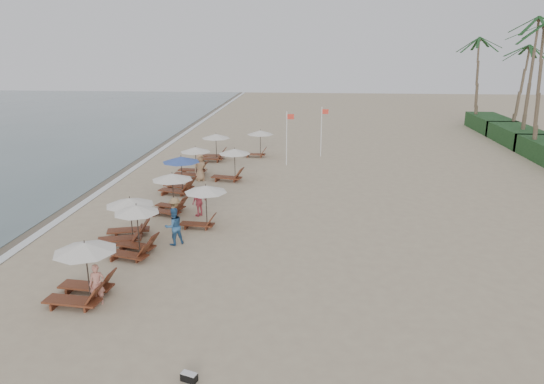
# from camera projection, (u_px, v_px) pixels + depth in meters

# --- Properties ---
(ground) EXTENTS (160.00, 160.00, 0.00)m
(ground) POSITION_uv_depth(u_px,v_px,m) (251.00, 270.00, 20.95)
(ground) COLOR tan
(ground) RESTS_ON ground
(wet_sand_band) EXTENTS (3.20, 140.00, 0.01)m
(wet_sand_band) POSITION_uv_depth(u_px,v_px,m) (76.00, 194.00, 31.48)
(wet_sand_band) COLOR #6B5E4C
(wet_sand_band) RESTS_ON ground
(foam_line) EXTENTS (0.50, 140.00, 0.02)m
(foam_line) POSITION_uv_depth(u_px,v_px,m) (96.00, 195.00, 31.37)
(foam_line) COLOR white
(foam_line) RESTS_ON ground
(lounger_station_0) EXTENTS (2.70, 2.31, 2.32)m
(lounger_station_0) POSITION_uv_depth(u_px,v_px,m) (81.00, 273.00, 18.16)
(lounger_station_0) COLOR brown
(lounger_station_0) RESTS_ON ground
(lounger_station_1) EXTENTS (2.46, 2.23, 2.39)m
(lounger_station_1) POSITION_uv_depth(u_px,v_px,m) (133.00, 232.00, 22.07)
(lounger_station_1) COLOR brown
(lounger_station_1) RESTS_ON ground
(lounger_station_2) EXTENTS (2.74, 2.44, 2.14)m
(lounger_station_2) POSITION_uv_depth(u_px,v_px,m) (126.00, 219.00, 23.89)
(lounger_station_2) COLOR brown
(lounger_station_2) RESTS_ON ground
(lounger_station_3) EXTENTS (2.50, 2.29, 2.30)m
(lounger_station_3) POSITION_uv_depth(u_px,v_px,m) (170.00, 192.00, 27.67)
(lounger_station_3) COLOR brown
(lounger_station_3) RESTS_ON ground
(lounger_station_4) EXTENTS (2.75, 2.50, 2.37)m
(lounger_station_4) POSITION_uv_depth(u_px,v_px,m) (178.00, 175.00, 31.53)
(lounger_station_4) COLOR brown
(lounger_station_4) RESTS_ON ground
(lounger_station_5) EXTENTS (2.66, 2.18, 2.12)m
(lounger_station_5) POSITION_uv_depth(u_px,v_px,m) (192.00, 162.00, 35.67)
(lounger_station_5) COLOR brown
(lounger_station_5) RESTS_ON ground
(lounger_station_6) EXTENTS (2.69, 2.30, 2.20)m
(lounger_station_6) POSITION_uv_depth(u_px,v_px,m) (213.00, 148.00, 40.42)
(lounger_station_6) COLOR brown
(lounger_station_6) RESTS_ON ground
(inland_station_0) EXTENTS (2.55, 2.24, 2.22)m
(inland_station_0) POSITION_uv_depth(u_px,v_px,m) (202.00, 200.00, 25.42)
(inland_station_0) COLOR brown
(inland_station_0) RESTS_ON ground
(inland_station_1) EXTENTS (2.85, 2.24, 2.22)m
(inland_station_1) POSITION_uv_depth(u_px,v_px,m) (231.00, 162.00, 34.31)
(inland_station_1) COLOR brown
(inland_station_1) RESTS_ON ground
(inland_station_2) EXTENTS (2.58, 2.24, 2.22)m
(inland_station_2) POSITION_uv_depth(u_px,v_px,m) (258.00, 140.00, 41.67)
(inland_station_2) COLOR brown
(inland_station_2) RESTS_ON ground
(beachgoer_near) EXTENTS (0.63, 0.50, 1.54)m
(beachgoer_near) POSITION_uv_depth(u_px,v_px,m) (97.00, 284.00, 18.01)
(beachgoer_near) COLOR #B67363
(beachgoer_near) RESTS_ON ground
(beachgoer_mid_a) EXTENTS (1.12, 1.09, 1.83)m
(beachgoer_mid_a) POSITION_uv_depth(u_px,v_px,m) (174.00, 226.00, 23.36)
(beachgoer_mid_a) COLOR #2E5B8B
(beachgoer_mid_a) RESTS_ON ground
(beachgoer_mid_b) EXTENTS (1.01, 1.24, 1.68)m
(beachgoer_mid_b) POSITION_uv_depth(u_px,v_px,m) (175.00, 213.00, 25.37)
(beachgoer_mid_b) COLOR #99774E
(beachgoer_mid_b) RESTS_ON ground
(beachgoer_far_a) EXTENTS (0.88, 1.00, 1.62)m
(beachgoer_far_a) POSITION_uv_depth(u_px,v_px,m) (199.00, 202.00, 27.29)
(beachgoer_far_a) COLOR #D25463
(beachgoer_far_a) RESTS_ON ground
(beachgoer_far_b) EXTENTS (1.10, 1.04, 1.88)m
(beachgoer_far_b) POSITION_uv_depth(u_px,v_px,m) (200.00, 167.00, 34.41)
(beachgoer_far_b) COLOR tan
(beachgoer_far_b) RESTS_ON ground
(duffel_bag) EXTENTS (0.51, 0.37, 0.26)m
(duffel_bag) POSITION_uv_depth(u_px,v_px,m) (189.00, 377.00, 13.99)
(duffel_bag) COLOR black
(duffel_bag) RESTS_ON ground
(flag_pole_near) EXTENTS (0.59, 0.08, 4.24)m
(flag_pole_near) POSITION_uv_depth(u_px,v_px,m) (287.00, 136.00, 38.40)
(flag_pole_near) COLOR silver
(flag_pole_near) RESTS_ON ground
(flag_pole_far) EXTENTS (0.60, 0.08, 4.21)m
(flag_pole_far) POSITION_uv_depth(u_px,v_px,m) (322.00, 129.00, 41.49)
(flag_pole_far) COLOR silver
(flag_pole_far) RESTS_ON ground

